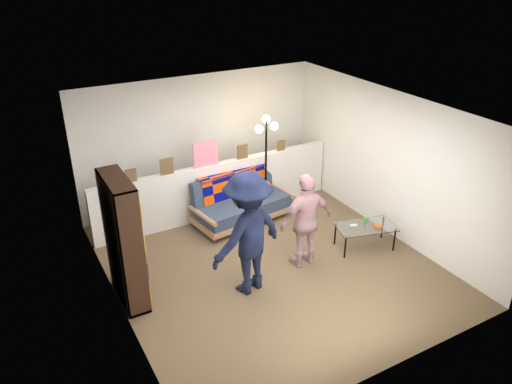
{
  "coord_description": "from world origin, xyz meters",
  "views": [
    {
      "loc": [
        -3.28,
        -5.47,
        4.34
      ],
      "look_at": [
        0.0,
        0.4,
        1.05
      ],
      "focal_mm": 35.0,
      "sensor_mm": 36.0,
      "label": 1
    }
  ],
  "objects_px": {
    "bookshelf": "(124,245)",
    "person_left": "(248,233)",
    "floor_lamp": "(266,145)",
    "coffee_table": "(366,227)",
    "person_right": "(306,221)",
    "futon_sofa": "(242,201)"
  },
  "relations": [
    {
      "from": "coffee_table",
      "to": "futon_sofa",
      "type": "bearing_deg",
      "value": 125.64
    },
    {
      "from": "bookshelf",
      "to": "floor_lamp",
      "type": "relative_size",
      "value": 1.03
    },
    {
      "from": "bookshelf",
      "to": "coffee_table",
      "type": "distance_m",
      "value": 3.74
    },
    {
      "from": "person_right",
      "to": "futon_sofa",
      "type": "bearing_deg",
      "value": -83.25
    },
    {
      "from": "futon_sofa",
      "to": "person_left",
      "type": "xyz_separation_m",
      "value": [
        -0.86,
        -1.82,
        0.54
      ]
    },
    {
      "from": "floor_lamp",
      "to": "person_left",
      "type": "height_order",
      "value": "person_left"
    },
    {
      "from": "floor_lamp",
      "to": "person_right",
      "type": "height_order",
      "value": "floor_lamp"
    },
    {
      "from": "coffee_table",
      "to": "person_left",
      "type": "distance_m",
      "value": 2.2
    },
    {
      "from": "coffee_table",
      "to": "person_left",
      "type": "relative_size",
      "value": 0.58
    },
    {
      "from": "person_left",
      "to": "floor_lamp",
      "type": "bearing_deg",
      "value": -140.61
    },
    {
      "from": "bookshelf",
      "to": "person_left",
      "type": "xyz_separation_m",
      "value": [
        1.52,
        -0.6,
        0.05
      ]
    },
    {
      "from": "bookshelf",
      "to": "coffee_table",
      "type": "xyz_separation_m",
      "value": [
        3.66,
        -0.57,
        -0.48
      ]
    },
    {
      "from": "person_right",
      "to": "coffee_table",
      "type": "bearing_deg",
      "value": 175.29
    },
    {
      "from": "person_right",
      "to": "person_left",
      "type": "bearing_deg",
      "value": 7.24
    },
    {
      "from": "futon_sofa",
      "to": "floor_lamp",
      "type": "bearing_deg",
      "value": 16.13
    },
    {
      "from": "futon_sofa",
      "to": "coffee_table",
      "type": "height_order",
      "value": "futon_sofa"
    },
    {
      "from": "bookshelf",
      "to": "futon_sofa",
      "type": "bearing_deg",
      "value": 27.11
    },
    {
      "from": "coffee_table",
      "to": "person_right",
      "type": "distance_m",
      "value": 1.16
    },
    {
      "from": "futon_sofa",
      "to": "bookshelf",
      "type": "height_order",
      "value": "bookshelf"
    },
    {
      "from": "coffee_table",
      "to": "person_right",
      "type": "height_order",
      "value": "person_right"
    },
    {
      "from": "futon_sofa",
      "to": "coffee_table",
      "type": "distance_m",
      "value": 2.2
    },
    {
      "from": "coffee_table",
      "to": "person_right",
      "type": "xyz_separation_m",
      "value": [
        -1.1,
        0.1,
        0.38
      ]
    }
  ]
}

